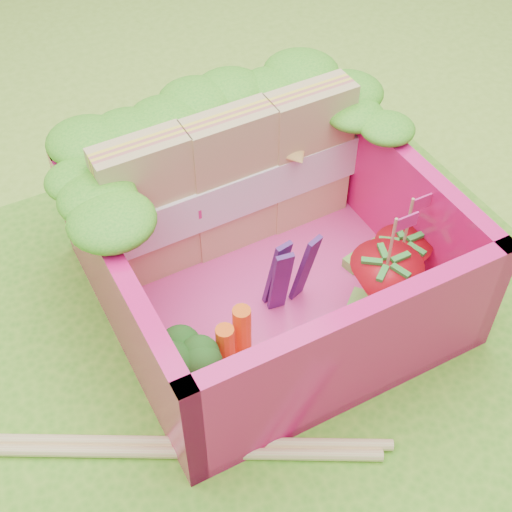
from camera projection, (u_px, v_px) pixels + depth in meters
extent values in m
plane|color=#84BA34|center=(272.00, 343.00, 2.89)|extent=(14.00, 14.00, 0.00)
cube|color=#53A425|center=(272.00, 341.00, 2.88)|extent=(2.60, 2.60, 0.03)
cube|color=#DD388A|center=(266.00, 288.00, 3.03)|extent=(1.30, 1.30, 0.05)
cube|color=#E3136A|center=(202.00, 161.00, 3.22)|extent=(1.30, 0.07, 0.55)
cube|color=#E3136A|center=(352.00, 360.00, 2.47)|extent=(1.30, 0.07, 0.55)
cube|color=#E3136A|center=(122.00, 303.00, 2.64)|extent=(0.07, 1.30, 0.55)
cube|color=#E3136A|center=(393.00, 199.00, 3.04)|extent=(0.07, 1.30, 0.55)
ellipsoid|color=#28951B|center=(85.00, 138.00, 2.79)|extent=(0.30, 0.30, 0.11)
ellipsoid|color=#28951B|center=(125.00, 126.00, 2.85)|extent=(0.30, 0.30, 0.11)
ellipsoid|color=#28951B|center=(164.00, 114.00, 2.90)|extent=(0.30, 0.30, 0.11)
ellipsoid|color=#28951B|center=(201.00, 103.00, 2.95)|extent=(0.30, 0.30, 0.11)
ellipsoid|color=#28951B|center=(237.00, 93.00, 3.01)|extent=(0.30, 0.30, 0.11)
ellipsoid|color=#28951B|center=(271.00, 82.00, 3.06)|extent=(0.30, 0.30, 0.11)
ellipsoid|color=#28951B|center=(304.00, 72.00, 3.12)|extent=(0.30, 0.30, 0.11)
ellipsoid|color=#28951B|center=(108.00, 219.00, 2.48)|extent=(0.27, 0.27, 0.10)
ellipsoid|color=#28951B|center=(95.00, 196.00, 2.56)|extent=(0.27, 0.27, 0.10)
ellipsoid|color=#28951B|center=(82.00, 173.00, 2.64)|extent=(0.27, 0.27, 0.10)
ellipsoid|color=#28951B|center=(383.00, 125.00, 2.85)|extent=(0.27, 0.27, 0.10)
ellipsoid|color=#28951B|center=(363.00, 107.00, 2.94)|extent=(0.27, 0.27, 0.10)
ellipsoid|color=#28951B|center=(345.00, 90.00, 3.02)|extent=(0.27, 0.27, 0.10)
cube|color=tan|center=(148.00, 210.00, 2.84)|extent=(0.38, 0.16, 0.66)
cube|color=tan|center=(231.00, 182.00, 2.96)|extent=(0.38, 0.16, 0.66)
cube|color=tan|center=(307.00, 155.00, 3.08)|extent=(0.38, 0.16, 0.66)
cube|color=white|center=(231.00, 188.00, 2.98)|extent=(1.20, 0.19, 0.20)
cylinder|color=#629C4B|center=(190.00, 377.00, 2.61)|extent=(0.12, 0.12, 0.13)
ellipsoid|color=#144B18|center=(187.00, 358.00, 2.52)|extent=(0.33, 0.33, 0.12)
cylinder|color=orange|center=(226.00, 350.00, 2.62)|extent=(0.07, 0.07, 0.25)
cylinder|color=orange|center=(242.00, 334.00, 2.65)|extent=(0.07, 0.07, 0.28)
cube|color=#451B5E|center=(280.00, 282.00, 2.76)|extent=(0.07, 0.03, 0.38)
cube|color=#451B5E|center=(277.00, 273.00, 2.80)|extent=(0.07, 0.03, 0.38)
cube|color=#451B5E|center=(305.00, 268.00, 2.81)|extent=(0.07, 0.04, 0.38)
cone|color=#B7160B|center=(383.00, 289.00, 2.80)|extent=(0.28, 0.28, 0.28)
cylinder|color=tan|center=(392.00, 242.00, 2.61)|extent=(0.01, 0.01, 0.24)
cube|color=#D7237C|center=(406.00, 222.00, 2.57)|extent=(0.10, 0.01, 0.06)
cone|color=#B7160B|center=(399.00, 263.00, 2.93)|extent=(0.23, 0.23, 0.23)
cylinder|color=tan|center=(408.00, 222.00, 2.76)|extent=(0.01, 0.01, 0.24)
cube|color=#D7237C|center=(422.00, 202.00, 2.72)|extent=(0.10, 0.01, 0.06)
cube|color=#5EAF37|center=(374.00, 250.00, 3.11)|extent=(0.33, 0.14, 0.05)
cube|color=#5EAF37|center=(408.00, 288.00, 2.96)|extent=(0.32, 0.19, 0.05)
cube|color=#5EAF37|center=(351.00, 321.00, 2.84)|extent=(0.29, 0.26, 0.05)
cube|color=#DEB97A|center=(39.00, 451.00, 2.51)|extent=(2.14, 1.21, 0.04)
cube|color=#DEB97A|center=(53.00, 440.00, 2.54)|extent=(2.14, 1.21, 0.04)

